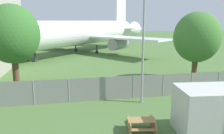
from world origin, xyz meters
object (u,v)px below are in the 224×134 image
at_px(portable_cabin, 211,111).
at_px(tree_near_hangar, 197,37).
at_px(airplane, 82,33).
at_px(picnic_bench_open_grass, 141,124).
at_px(tree_left_of_cabin, 12,34).

height_order(portable_cabin, tree_near_hangar, tree_near_hangar).
xyz_separation_m(airplane, picnic_bench_open_grass, (1.53, -31.40, -3.39)).
distance_m(picnic_bench_open_grass, tree_near_hangar, 13.40).
bearing_deg(tree_near_hangar, portable_cabin, -116.90).
bearing_deg(picnic_bench_open_grass, portable_cabin, -11.64).
bearing_deg(portable_cabin, tree_left_of_cabin, 146.31).
xyz_separation_m(airplane, tree_near_hangar, (10.32, -22.13, 0.65)).
xyz_separation_m(portable_cabin, picnic_bench_open_grass, (-3.70, 0.76, -0.84)).
bearing_deg(airplane, portable_cabin, 53.63).
relative_size(portable_cabin, picnic_bench_open_grass, 2.20).
bearing_deg(tree_left_of_cabin, tree_near_hangar, -0.39).
xyz_separation_m(picnic_bench_open_grass, tree_near_hangar, (8.79, 9.27, 4.04)).
height_order(portable_cabin, tree_left_of_cabin, tree_left_of_cabin).
relative_size(airplane, tree_near_hangar, 4.66).
bearing_deg(airplane, tree_left_of_cabin, 26.62).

